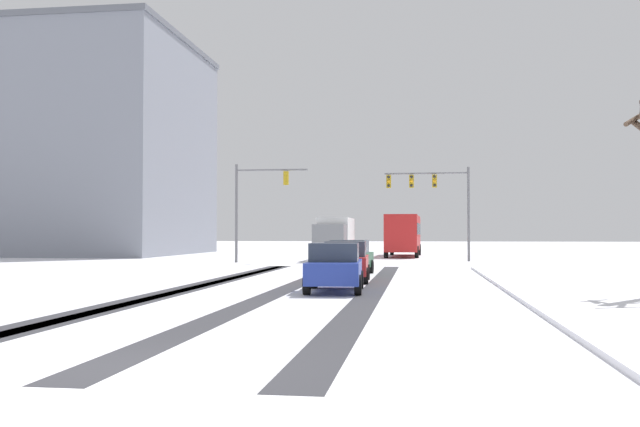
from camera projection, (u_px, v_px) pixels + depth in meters
name	position (u px, v px, depth m)	size (l,w,h in m)	color
ground_plane	(125.00, 367.00, 10.15)	(300.00, 300.00, 0.00)	white
wheel_track_left_lane	(190.00, 287.00, 25.06)	(1.01, 31.92, 0.01)	#38383D
wheel_track_right_lane	(200.00, 287.00, 25.01)	(0.84, 31.92, 0.01)	#38383D
wheel_track_center	(374.00, 289.00, 24.13)	(0.82, 31.92, 0.01)	#38383D
wheel_track_oncoming	(288.00, 288.00, 24.56)	(0.84, 31.92, 0.01)	#38383D
sidewalk_kerb_right	(574.00, 293.00, 21.80)	(4.00, 31.92, 0.12)	white
traffic_signal_far_right	(434.00, 192.00, 48.14)	(5.85, 0.40, 6.50)	slate
traffic_signal_far_left	(255.00, 197.00, 45.85)	(4.86, 0.38, 6.50)	slate
car_dark_green_lead	(350.00, 257.00, 32.41)	(2.00, 4.18, 1.62)	#194C2D
car_red_second	(346.00, 261.00, 27.74)	(1.99, 4.18, 1.62)	red
car_blue_third	(335.00, 267.00, 23.07)	(2.01, 4.19, 1.62)	#233899
bus_oncoming	(404.00, 232.00, 57.84)	(2.89, 11.06, 3.38)	#B21E1E
box_truck_delivery	(335.00, 237.00, 49.13)	(2.32, 7.40, 3.02)	slate
office_building_far_left_block	(57.00, 148.00, 64.60)	(25.16, 20.00, 19.59)	gray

